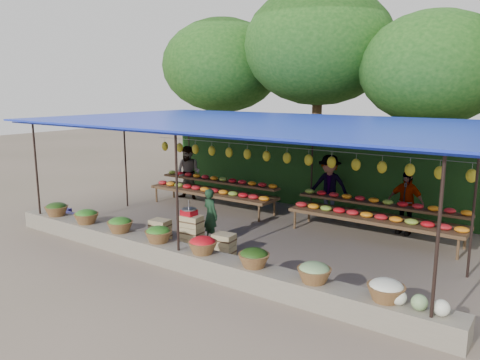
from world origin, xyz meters
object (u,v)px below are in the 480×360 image
Objects in this scene: vendor_seated at (211,215)px; blue_crate_back at (59,215)px; weighing_scale at (189,212)px; blue_crate_front at (65,220)px; crate_counter at (191,235)px.

vendor_seated is 4.62m from blue_crate_back.
weighing_scale is at bearing -8.46° from blue_crate_back.
blue_crate_back is (-4.41, -0.37, -0.69)m from weighing_scale.
blue_crate_front is at bearing -33.88° from blue_crate_back.
weighing_scale is 4.48m from blue_crate_back.
vendor_seated reaches higher than blue_crate_back.
blue_crate_front reaches higher than blue_crate_back.
blue_crate_back is at bearing 30.62° from vendor_seated.
weighing_scale is 3.93m from blue_crate_front.
crate_counter is 0.54m from weighing_scale.
crate_counter is at bearing -0.00° from weighing_scale.
blue_crate_back is (-4.46, -0.37, -0.15)m from crate_counter.
crate_counter is 6.81× the size of weighing_scale.
crate_counter is at bearing 105.96° from vendor_seated.
weighing_scale reaches higher than crate_counter.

